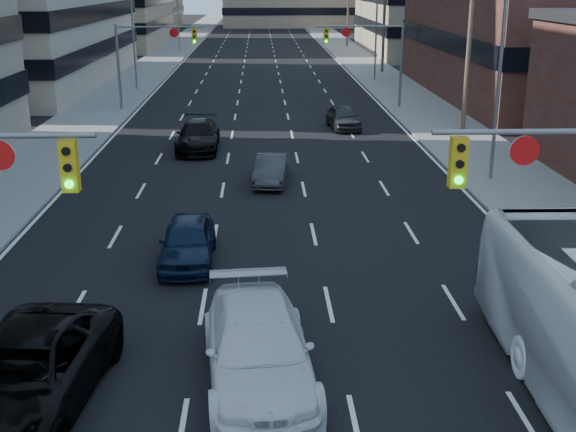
# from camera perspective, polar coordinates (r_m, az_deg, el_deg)

# --- Properties ---
(road_surface) EXTENTS (18.00, 300.00, 0.02)m
(road_surface) POSITION_cam_1_polar(r_m,az_deg,el_deg) (137.08, -2.27, 14.39)
(road_surface) COLOR black
(road_surface) RESTS_ON ground
(sidewalk_left) EXTENTS (5.00, 300.00, 0.15)m
(sidewalk_left) POSITION_cam_1_polar(r_m,az_deg,el_deg) (137.55, -7.22, 14.30)
(sidewalk_left) COLOR slate
(sidewalk_left) RESTS_ON ground
(sidewalk_right) EXTENTS (5.00, 300.00, 0.15)m
(sidewalk_right) POSITION_cam_1_polar(r_m,az_deg,el_deg) (137.57, 2.68, 14.42)
(sidewalk_right) COLOR slate
(sidewalk_right) RESTS_ON ground
(storefront_right_mid) EXTENTS (20.00, 30.00, 9.00)m
(storefront_right_mid) POSITION_cam_1_polar(r_m,az_deg,el_deg) (61.85, 21.26, 12.89)
(storefront_right_mid) COLOR #472119
(storefront_right_mid) RESTS_ON ground
(signal_far_left) EXTENTS (6.09, 0.33, 6.00)m
(signal_far_left) POSITION_cam_1_polar(r_m,az_deg,el_deg) (52.54, -10.80, 12.84)
(signal_far_left) COLOR slate
(signal_far_left) RESTS_ON ground
(signal_far_right) EXTENTS (6.09, 0.33, 6.00)m
(signal_far_right) POSITION_cam_1_polar(r_m,az_deg,el_deg) (52.57, 6.45, 13.04)
(signal_far_right) COLOR slate
(signal_far_right) RESTS_ON ground
(utility_pole_block) EXTENTS (2.20, 0.28, 11.00)m
(utility_pole_block) POSITION_cam_1_polar(r_m,az_deg,el_deg) (44.64, 14.17, 13.64)
(utility_pole_block) COLOR #4C3D2D
(utility_pole_block) RESTS_ON ground
(utility_pole_midblock) EXTENTS (2.20, 0.28, 11.00)m
(utility_pole_midblock) POSITION_cam_1_polar(r_m,az_deg,el_deg) (73.89, 7.62, 15.57)
(utility_pole_midblock) COLOR #4C3D2D
(utility_pole_midblock) RESTS_ON ground
(utility_pole_distant) EXTENTS (2.20, 0.28, 11.00)m
(utility_pole_distant) POSITION_cam_1_polar(r_m,az_deg,el_deg) (103.58, 4.77, 16.34)
(utility_pole_distant) COLOR #4C3D2D
(utility_pole_distant) RESTS_ON ground
(streetlight_left_mid) EXTENTS (2.03, 0.22, 9.00)m
(streetlight_left_mid) POSITION_cam_1_polar(r_m,az_deg,el_deg) (62.75, -12.00, 14.26)
(streetlight_left_mid) COLOR slate
(streetlight_left_mid) RESTS_ON ground
(streetlight_left_far) EXTENTS (2.03, 0.22, 9.00)m
(streetlight_left_far) POSITION_cam_1_polar(r_m,az_deg,el_deg) (97.41, -8.60, 15.68)
(streetlight_left_far) COLOR slate
(streetlight_left_far) RESTS_ON ground
(streetlight_right_near) EXTENTS (2.03, 0.22, 9.00)m
(streetlight_right_near) POSITION_cam_1_polar(r_m,az_deg,el_deg) (33.68, 16.14, 10.96)
(streetlight_right_near) COLOR slate
(streetlight_right_near) RESTS_ON ground
(streetlight_right_far) EXTENTS (2.03, 0.22, 9.00)m
(streetlight_right_far) POSITION_cam_1_polar(r_m,az_deg,el_deg) (67.72, 6.86, 14.77)
(streetlight_right_far) COLOR slate
(streetlight_right_far) RESTS_ON ground
(black_pickup) EXTENTS (3.43, 6.36, 1.70)m
(black_pickup) POSITION_cam_1_polar(r_m,az_deg,el_deg) (16.71, -20.11, -11.66)
(black_pickup) COLOR black
(black_pickup) RESTS_ON ground
(white_van) EXTENTS (2.92, 6.09, 1.71)m
(white_van) POSITION_cam_1_polar(r_m,az_deg,el_deg) (16.71, -2.37, -10.44)
(white_van) COLOR silver
(white_van) RESTS_ON ground
(sedan_blue) EXTENTS (1.81, 4.34, 1.47)m
(sedan_blue) POSITION_cam_1_polar(r_m,az_deg,el_deg) (23.78, -7.93, -2.00)
(sedan_blue) COLOR black
(sedan_blue) RESTS_ON ground
(sedan_grey_center) EXTENTS (1.78, 4.05, 1.29)m
(sedan_grey_center) POSITION_cam_1_polar(r_m,az_deg,el_deg) (32.90, -1.34, 3.69)
(sedan_grey_center) COLOR #313134
(sedan_grey_center) RESTS_ON ground
(sedan_black_far) EXTENTS (2.25, 5.47, 1.58)m
(sedan_black_far) POSITION_cam_1_polar(r_m,az_deg,el_deg) (39.84, -7.12, 6.31)
(sedan_black_far) COLOR black
(sedan_black_far) RESTS_ON ground
(sedan_grey_right) EXTENTS (2.10, 4.35, 1.43)m
(sedan_grey_right) POSITION_cam_1_polar(r_m,az_deg,el_deg) (45.55, 4.37, 7.78)
(sedan_grey_right) COLOR #2D2D2F
(sedan_grey_right) RESTS_ON ground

